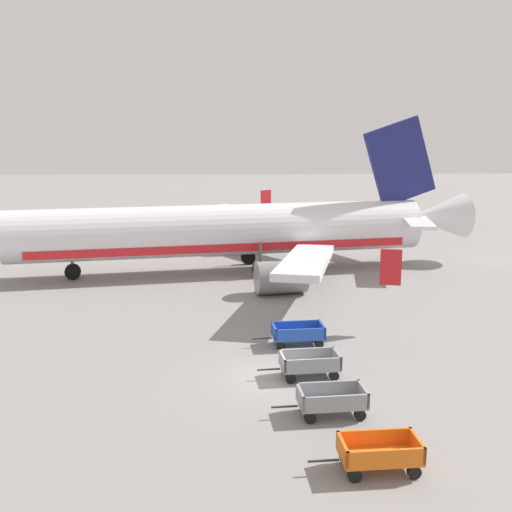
% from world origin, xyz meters
% --- Properties ---
extents(ground_plane, '(220.00, 220.00, 0.00)m').
position_xyz_m(ground_plane, '(0.00, 0.00, 0.00)').
color(ground_plane, gray).
extents(airplane, '(37.57, 30.31, 11.34)m').
position_xyz_m(airplane, '(-1.56, 19.82, 3.05)').
color(airplane, silver).
rests_on(airplane, ground).
extents(baggage_cart_nearest, '(3.59, 1.56, 1.07)m').
position_xyz_m(baggage_cart_nearest, '(2.92, -7.48, 0.60)').
color(baggage_cart_nearest, orange).
rests_on(baggage_cart_nearest, ground).
extents(baggage_cart_second_in_row, '(3.60, 1.60, 1.07)m').
position_xyz_m(baggage_cart_second_in_row, '(2.01, -3.60, 0.60)').
color(baggage_cart_second_in_row, gray).
rests_on(baggage_cart_second_in_row, ground).
extents(baggage_cart_third_in_row, '(3.61, 1.64, 1.07)m').
position_xyz_m(baggage_cart_third_in_row, '(1.62, 0.04, 0.60)').
color(baggage_cart_third_in_row, gray).
rests_on(baggage_cart_third_in_row, ground).
extents(baggage_cart_fourth_in_row, '(3.60, 1.62, 1.07)m').
position_xyz_m(baggage_cart_fourth_in_row, '(1.52, 3.96, 0.60)').
color(baggage_cart_fourth_in_row, '#234CB2').
rests_on(baggage_cart_fourth_in_row, ground).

